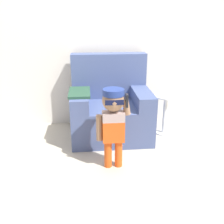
{
  "coord_description": "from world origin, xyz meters",
  "views": [
    {
      "loc": [
        -0.37,
        -3.19,
        1.54
      ],
      "look_at": [
        -0.1,
        -0.35,
        0.48
      ],
      "focal_mm": 42.0,
      "sensor_mm": 36.0,
      "label": 1
    }
  ],
  "objects": [
    {
      "name": "side_table",
      "position": [
        0.65,
        0.02,
        0.33
      ],
      "size": [
        0.31,
        0.31,
        0.55
      ],
      "color": "white",
      "rests_on": "ground_plane"
    },
    {
      "name": "ground_plane",
      "position": [
        0.0,
        0.0,
        0.0
      ],
      "size": [
        10.0,
        10.0,
        0.0
      ],
      "primitive_type": "plane",
      "color": "#BCB29E"
    },
    {
      "name": "person_child",
      "position": [
        -0.12,
        -0.74,
        0.58
      ],
      "size": [
        0.35,
        0.27,
        0.87
      ],
      "color": "#E05119",
      "rests_on": "ground_plane"
    },
    {
      "name": "wall_back",
      "position": [
        0.0,
        0.56,
        1.3
      ],
      "size": [
        10.0,
        0.05,
        2.6
      ],
      "color": "silver",
      "rests_on": "ground_plane"
    },
    {
      "name": "armchair",
      "position": [
        -0.08,
        0.09,
        0.37
      ],
      "size": [
        1.04,
        0.86,
        1.06
      ],
      "color": "#475684",
      "rests_on": "ground_plane"
    }
  ]
}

